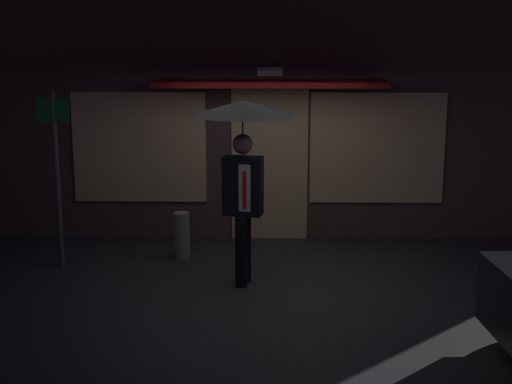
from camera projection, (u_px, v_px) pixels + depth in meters
name	position (u px, v px, depth m)	size (l,w,h in m)	color
ground_plane	(269.00, 288.00, 9.05)	(18.00, 18.00, 0.00)	#2D2D33
building_facade	(270.00, 104.00, 10.90)	(10.65, 1.00, 3.97)	brown
person_with_umbrella	(243.00, 141.00, 8.83)	(1.19, 1.19, 2.24)	black
street_sign_post	(56.00, 168.00, 9.57)	(0.40, 0.07, 2.31)	#595B60
sidewalk_bollard	(182.00, 236.00, 10.12)	(0.21, 0.21, 0.64)	#9E998E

